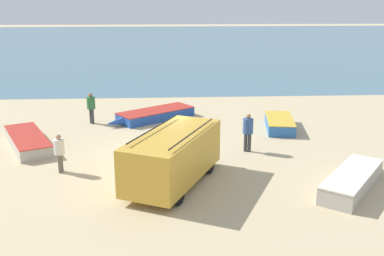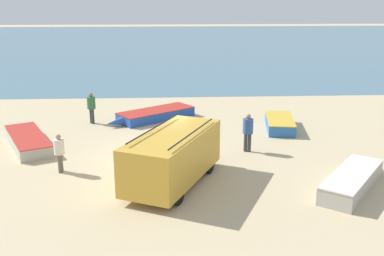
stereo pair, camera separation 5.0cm
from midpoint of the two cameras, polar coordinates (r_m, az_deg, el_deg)
name	(u,v)px [view 1 (the left image)]	position (r m, az deg, el deg)	size (l,w,h in m)	color
ground_plane	(159,155)	(20.32, -4.30, -3.42)	(200.00, 200.00, 0.00)	tan
sea_water	(163,43)	(71.46, -3.68, 10.78)	(120.00, 80.00, 0.01)	#477084
parked_van	(174,156)	(16.88, -2.44, -3.54)	(3.96, 5.44, 2.14)	gold
fishing_rowboat_0	(27,140)	(22.85, -20.28, -1.41)	(3.33, 5.40, 0.57)	#ADA89E
fishing_rowboat_1	(154,115)	(26.09, -4.94, 1.68)	(5.06, 4.03, 0.56)	#234CA3
fishing_rowboat_2	(279,123)	(24.70, 10.97, 0.65)	(1.86, 4.04, 0.60)	#2D66AD
fishing_rowboat_3	(354,179)	(17.83, 19.78, -6.11)	(3.81, 4.50, 0.67)	#ADA89E
fisherman_0	(59,150)	(18.77, -16.57, -2.67)	(0.42, 0.42, 1.60)	#5B564C
fisherman_1	(248,129)	(20.54, 7.04, -0.14)	(0.47, 0.47, 1.79)	#38383D
fisherman_2	(91,105)	(25.62, -12.75, 2.83)	(0.46, 0.46, 1.75)	#38383D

